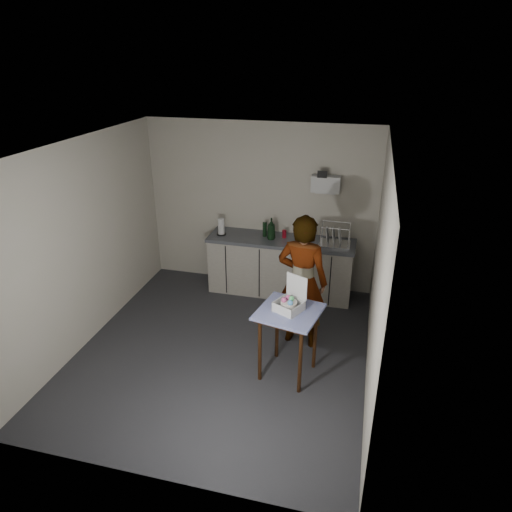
% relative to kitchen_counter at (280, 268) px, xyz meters
% --- Properties ---
extents(ground, '(4.00, 4.00, 0.00)m').
position_rel_kitchen_counter_xyz_m(ground, '(-0.40, -1.70, -0.43)').
color(ground, '#26272B').
rests_on(ground, ground).
extents(wall_back, '(3.60, 0.02, 2.60)m').
position_rel_kitchen_counter_xyz_m(wall_back, '(-0.40, 0.29, 0.87)').
color(wall_back, beige).
rests_on(wall_back, ground).
extents(wall_right, '(0.02, 4.00, 2.60)m').
position_rel_kitchen_counter_xyz_m(wall_right, '(1.39, -1.70, 0.87)').
color(wall_right, beige).
rests_on(wall_right, ground).
extents(wall_left, '(0.02, 4.00, 2.60)m').
position_rel_kitchen_counter_xyz_m(wall_left, '(-2.19, -1.70, 0.87)').
color(wall_left, beige).
rests_on(wall_left, ground).
extents(ceiling, '(3.60, 4.00, 0.01)m').
position_rel_kitchen_counter_xyz_m(ceiling, '(-0.40, -1.70, 2.17)').
color(ceiling, white).
rests_on(ceiling, wall_back).
extents(kitchen_counter, '(2.24, 0.62, 0.91)m').
position_rel_kitchen_counter_xyz_m(kitchen_counter, '(0.00, 0.00, 0.00)').
color(kitchen_counter, black).
rests_on(kitchen_counter, ground).
extents(wall_shelf, '(0.42, 0.18, 0.37)m').
position_rel_kitchen_counter_xyz_m(wall_shelf, '(0.60, 0.22, 1.32)').
color(wall_shelf, white).
rests_on(wall_shelf, ground).
extents(side_table, '(0.79, 0.79, 0.87)m').
position_rel_kitchen_counter_xyz_m(side_table, '(0.48, -1.95, 0.33)').
color(side_table, '#381E0C').
rests_on(side_table, ground).
extents(standing_man, '(0.70, 0.51, 1.77)m').
position_rel_kitchen_counter_xyz_m(standing_man, '(0.52, -1.26, 0.46)').
color(standing_man, '#B2A593').
rests_on(standing_man, ground).
extents(soap_bottle, '(0.16, 0.16, 0.33)m').
position_rel_kitchen_counter_xyz_m(soap_bottle, '(-0.15, -0.04, 0.65)').
color(soap_bottle, black).
rests_on(soap_bottle, kitchen_counter).
extents(soda_can, '(0.06, 0.06, 0.12)m').
position_rel_kitchen_counter_xyz_m(soda_can, '(0.03, 0.07, 0.54)').
color(soda_can, red).
rests_on(soda_can, kitchen_counter).
extents(dark_bottle, '(0.07, 0.07, 0.22)m').
position_rel_kitchen_counter_xyz_m(dark_bottle, '(-0.27, 0.05, 0.60)').
color(dark_bottle, black).
rests_on(dark_bottle, kitchen_counter).
extents(paper_towel, '(0.15, 0.15, 0.26)m').
position_rel_kitchen_counter_xyz_m(paper_towel, '(-0.94, -0.04, 0.61)').
color(paper_towel, black).
rests_on(paper_towel, kitchen_counter).
extents(dish_rack, '(0.45, 0.34, 0.32)m').
position_rel_kitchen_counter_xyz_m(dish_rack, '(0.80, -0.02, 0.56)').
color(dish_rack, white).
rests_on(dish_rack, kitchen_counter).
extents(bakery_box, '(0.37, 0.38, 0.39)m').
position_rel_kitchen_counter_xyz_m(bakery_box, '(0.48, -1.93, 0.53)').
color(bakery_box, white).
rests_on(bakery_box, side_table).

